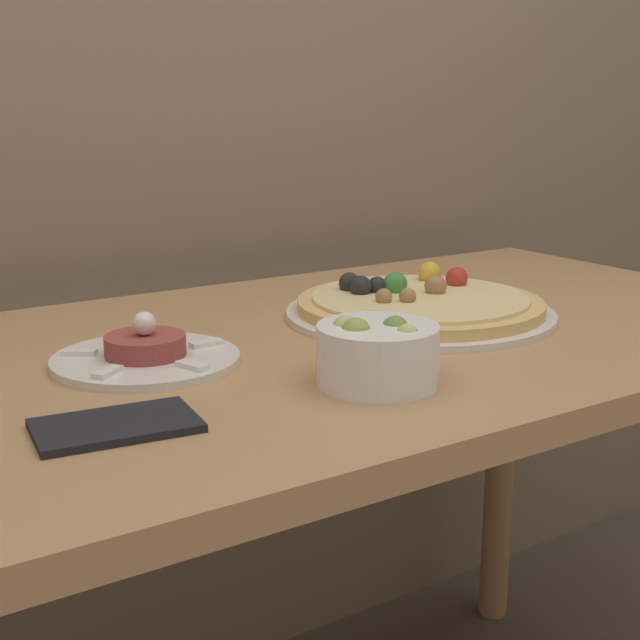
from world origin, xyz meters
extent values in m
cube|color=#AD7F51|center=(0.00, 0.37, 0.78)|extent=(1.48, 0.74, 0.03)
cylinder|color=#AD7F51|center=(0.68, 0.68, 0.38)|extent=(0.06, 0.06, 0.76)
cylinder|color=silver|center=(0.20, 0.38, 0.80)|extent=(0.38, 0.38, 0.01)
cylinder|color=#DBB26B|center=(0.20, 0.38, 0.81)|extent=(0.35, 0.35, 0.02)
cylinder|color=beige|center=(0.20, 0.38, 0.82)|extent=(0.31, 0.31, 0.01)
sphere|color=black|center=(0.14, 0.47, 0.83)|extent=(0.03, 0.03, 0.03)
sphere|color=#387F33|center=(0.19, 0.43, 0.84)|extent=(0.04, 0.04, 0.04)
sphere|color=gold|center=(0.28, 0.46, 0.84)|extent=(0.04, 0.04, 0.04)
sphere|color=black|center=(0.17, 0.44, 0.83)|extent=(0.03, 0.03, 0.03)
sphere|color=#997047|center=(0.13, 0.38, 0.83)|extent=(0.02, 0.02, 0.02)
sphere|color=#B22D23|center=(0.29, 0.41, 0.83)|extent=(0.03, 0.03, 0.03)
sphere|color=#997047|center=(0.23, 0.39, 0.83)|extent=(0.03, 0.03, 0.03)
sphere|color=#997047|center=(0.16, 0.37, 0.83)|extent=(0.02, 0.02, 0.02)
sphere|color=black|center=(0.14, 0.44, 0.83)|extent=(0.03, 0.03, 0.03)
cylinder|color=silver|center=(-0.21, 0.38, 0.80)|extent=(0.22, 0.22, 0.01)
cylinder|color=#933D38|center=(-0.21, 0.38, 0.82)|extent=(0.09, 0.09, 0.02)
sphere|color=silver|center=(-0.21, 0.38, 0.84)|extent=(0.03, 0.03, 0.03)
cube|color=white|center=(-0.13, 0.38, 0.81)|extent=(0.04, 0.02, 0.01)
cube|color=white|center=(-0.19, 0.46, 0.81)|extent=(0.03, 0.04, 0.01)
cube|color=white|center=(-0.28, 0.43, 0.81)|extent=(0.04, 0.04, 0.01)
cube|color=white|center=(-0.28, 0.34, 0.81)|extent=(0.04, 0.04, 0.01)
cube|color=white|center=(-0.19, 0.31, 0.81)|extent=(0.03, 0.04, 0.01)
cylinder|color=white|center=(-0.03, 0.17, 0.83)|extent=(0.13, 0.13, 0.07)
sphere|color=#668E42|center=(-0.01, 0.17, 0.85)|extent=(0.03, 0.03, 0.03)
sphere|color=#8EA34C|center=(-0.06, 0.18, 0.85)|extent=(0.03, 0.03, 0.03)
sphere|color=#B7BC70|center=(-0.02, 0.14, 0.85)|extent=(0.03, 0.03, 0.03)
sphere|color=#B7BC70|center=(-0.06, 0.20, 0.85)|extent=(0.03, 0.03, 0.03)
cube|color=black|center=(-0.32, 0.20, 0.80)|extent=(0.16, 0.11, 0.01)
camera|label=1|loc=(-0.59, -0.56, 1.10)|focal=50.00mm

